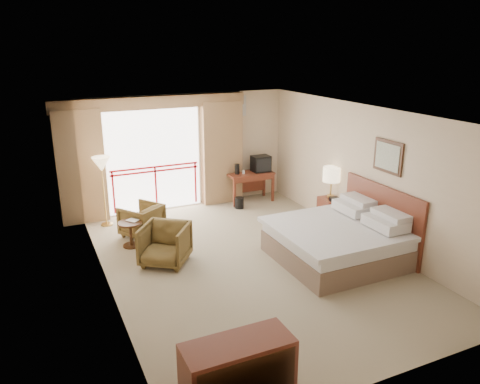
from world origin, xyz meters
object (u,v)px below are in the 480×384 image
nightstand (331,212)px  floor_lamp (102,167)px  dresser (238,375)px  wastebasket (239,203)px  desk (249,178)px  table_lamp (332,175)px  tv (261,164)px  armchair_near (166,263)px  side_table (130,230)px  armchair_far (143,235)px  bed (338,241)px

nightstand → floor_lamp: bearing=158.8°
nightstand → dresser: (-4.06, -4.03, 0.10)m
wastebasket → desk: bearing=42.4°
table_lamp → tv: bearing=105.6°
desk → tv: bearing=-5.8°
nightstand → dresser: dresser is taller
armchair_near → side_table: (-0.41, 0.99, 0.34)m
floor_lamp → side_table: bearing=-79.8°
desk → armchair_near: bearing=-134.0°
wastebasket → floor_lamp: size_ratio=0.18×
table_lamp → side_table: size_ratio=1.32×
tv → wastebasket: tv is taller
desk → dresser: bearing=-112.0°
desk → nightstand: bearing=-63.4°
table_lamp → wastebasket: size_ratio=2.47×
armchair_near → armchair_far: bearing=129.4°
nightstand → floor_lamp: (-4.45, 2.06, 1.01)m
nightstand → wastebasket: (-1.35, 1.82, -0.17)m
armchair_near → floor_lamp: 2.78m
desk → armchair_far: desk is taller
wastebasket → side_table: bearing=-158.4°
armchair_far → dresser: (-0.18, -5.18, 0.40)m
nightstand → side_table: nightstand is taller
tv → dresser: size_ratio=0.36×
wastebasket → side_table: side_table is taller
armchair_far → floor_lamp: floor_lamp is taller
bed → desk: bearing=90.1°
nightstand → wastebasket: nightstand is taller
bed → floor_lamp: size_ratio=1.39×
armchair_near → tv: bearing=74.1°
tv → side_table: (-3.61, -1.50, -0.60)m
bed → table_lamp: bearing=60.0°
bed → desk: bed is taller
armchair_far → armchair_near: 1.45m
bed → floor_lamp: (-3.57, 3.54, 0.94)m
bed → armchair_near: (-2.91, 1.18, -0.38)m
nightstand → table_lamp: table_lamp is taller
tv → floor_lamp: bearing=176.1°
bed → nightstand: 1.73m
desk → side_table: (-3.31, -1.55, -0.24)m
nightstand → desk: 2.43m
armchair_near → bed: bearing=14.1°
armchair_far → armchair_near: armchair_near is taller
side_table → wastebasket: bearing=21.6°
bed → nightstand: bearing=59.1°
dresser → bed: bearing=40.0°
side_table → dresser: bearing=-88.2°
desk → wastebasket: bearing=-132.8°
table_lamp → bed: bearing=-120.0°
desk → wastebasket: (-0.46, -0.42, -0.45)m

